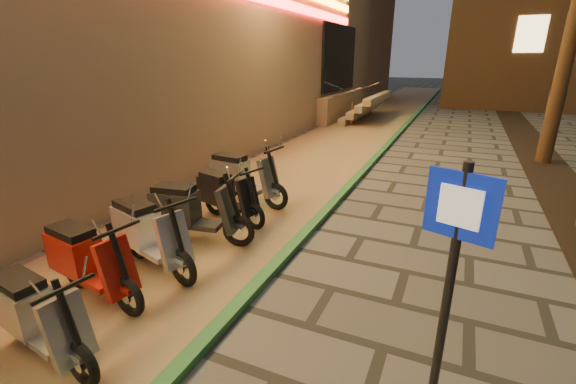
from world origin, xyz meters
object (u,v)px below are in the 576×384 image
at_px(pedestrian_sign, 452,266).
at_px(scooter_10, 241,177).
at_px(scooter_8, 190,211).
at_px(scooter_5, 36,316).
at_px(scooter_6, 86,260).
at_px(scooter_9, 225,194).
at_px(scooter_7, 147,233).

bearing_deg(pedestrian_sign, scooter_10, 154.95).
distance_m(pedestrian_sign, scooter_8, 4.42).
relative_size(pedestrian_sign, scooter_8, 1.28).
height_order(scooter_5, scooter_8, scooter_8).
height_order(scooter_5, scooter_6, scooter_6).
bearing_deg(scooter_5, scooter_9, 101.66).
bearing_deg(scooter_5, scooter_6, 122.96).
distance_m(pedestrian_sign, scooter_6, 4.22).
height_order(scooter_7, scooter_10, scooter_10).
bearing_deg(scooter_6, scooter_5, -57.00).
xyz_separation_m(scooter_8, scooter_9, (0.00, 1.00, -0.05)).
bearing_deg(pedestrian_sign, scooter_7, -175.88).
relative_size(scooter_6, scooter_7, 0.96).
distance_m(scooter_8, scooter_10, 1.91).
relative_size(pedestrian_sign, scooter_5, 1.45).
bearing_deg(scooter_10, pedestrian_sign, -35.48).
xyz_separation_m(pedestrian_sign, scooter_6, (-4.11, 0.09, -0.94)).
bearing_deg(scooter_5, scooter_7, 106.86).
height_order(scooter_5, scooter_7, scooter_7).
distance_m(pedestrian_sign, scooter_9, 4.94).
relative_size(scooter_5, scooter_8, 0.88).
height_order(scooter_7, scooter_9, scooter_7).
height_order(scooter_8, scooter_10, scooter_10).
relative_size(scooter_6, scooter_8, 0.94).
distance_m(scooter_9, scooter_10, 0.92).
bearing_deg(scooter_9, pedestrian_sign, -21.67).
distance_m(pedestrian_sign, scooter_10, 5.63).
bearing_deg(scooter_8, scooter_5, -94.73).
relative_size(scooter_5, scooter_9, 0.98).
height_order(pedestrian_sign, scooter_5, pedestrian_sign).
xyz_separation_m(scooter_7, scooter_10, (-0.13, 2.82, 0.03)).
bearing_deg(scooter_7, scooter_6, -84.74).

